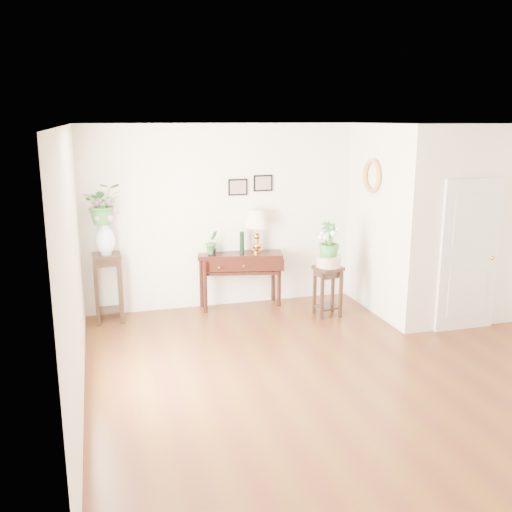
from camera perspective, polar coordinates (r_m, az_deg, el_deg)
name	(u,v)px	position (r m, az deg, el deg)	size (l,w,h in m)	color
floor	(349,368)	(6.93, 9.29, -11.03)	(6.00, 5.50, 0.02)	#5B3514
ceiling	(359,125)	(6.31, 10.27, 12.79)	(6.00, 5.50, 0.02)	white
wall_back	(278,214)	(8.98, 2.20, 4.19)	(6.00, 0.02, 2.80)	beige
wall_left	(74,272)	(5.86, -17.75, -1.53)	(0.02, 5.50, 2.80)	beige
partition	(430,218)	(9.01, 17.00, 3.63)	(1.80, 1.95, 2.80)	beige
door	(469,256)	(8.28, 20.55, 0.04)	(0.90, 0.05, 2.10)	silver
art_print_left	(238,187)	(8.72, -1.83, 6.89)	(0.30, 0.02, 0.25)	black
art_print_right	(263,183)	(8.82, 0.71, 7.30)	(0.30, 0.02, 0.25)	black
wall_ornament	(372,176)	(8.57, 11.50, 7.85)	(0.51, 0.51, 0.07)	gold
console_table	(240,280)	(8.85, -1.58, -2.41)	(1.29, 0.43, 0.86)	black
table_lamp	(257,230)	(8.73, 0.09, 2.65)	(0.38, 0.38, 0.67)	gold
green_vase	(242,242)	(8.71, -1.42, 1.40)	(0.07, 0.07, 0.33)	black
potted_plant	(212,243)	(8.60, -4.44, 1.28)	(0.20, 0.16, 0.36)	#337A2E
plant_stand_a	(108,288)	(8.46, -14.55, -3.11)	(0.39, 0.39, 1.00)	black
porcelain_vase	(105,238)	(8.28, -14.85, 1.71)	(0.28, 0.28, 0.48)	silver
lily_arrangement	(103,206)	(8.20, -15.04, 4.90)	(0.53, 0.46, 0.58)	#337A2E
plant_stand_b	(328,291)	(8.53, 7.17, -3.49)	(0.35, 0.35, 0.75)	black
ceramic_bowl	(328,261)	(8.41, 7.26, -0.52)	(0.36, 0.36, 0.16)	beige
narcissus	(329,241)	(8.34, 7.32, 1.54)	(0.30, 0.30, 0.54)	#337A2E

